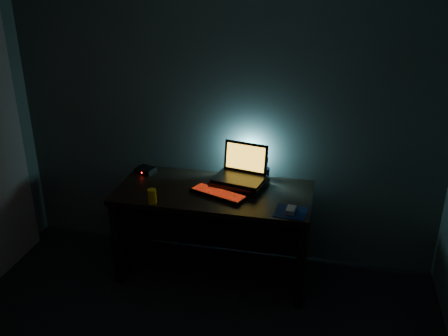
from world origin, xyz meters
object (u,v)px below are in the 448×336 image
object	(u,v)px
mouse	(291,210)
pen_cup	(265,173)
keyboard	(218,194)
juice_glass	(152,196)
router	(146,170)
laptop	(242,170)

from	to	relation	value
mouse	pen_cup	size ratio (longest dim) A/B	1.07
keyboard	mouse	world-z (taller)	mouse
pen_cup	juice_glass	distance (m)	0.95
keyboard	router	distance (m)	0.73
router	mouse	bearing A→B (deg)	-1.92
pen_cup	juice_glass	world-z (taller)	juice_glass
pen_cup	router	bearing A→B (deg)	-174.18
keyboard	juice_glass	distance (m)	0.50
laptop	keyboard	size ratio (longest dim) A/B	0.93
mouse	juice_glass	distance (m)	1.00
keyboard	juice_glass	xyz separation A→B (m)	(-0.44, -0.22, 0.04)
mouse	router	world-z (taller)	router
juice_glass	router	xyz separation A→B (m)	(-0.24, 0.50, -0.03)
keyboard	mouse	xyz separation A→B (m)	(0.56, -0.15, 0.01)
mouse	pen_cup	world-z (taller)	pen_cup
laptop	juice_glass	bearing A→B (deg)	-129.60
mouse	juice_glass	xyz separation A→B (m)	(-1.00, -0.07, 0.03)
mouse	router	bearing A→B (deg)	166.29
pen_cup	router	distance (m)	0.99
router	pen_cup	bearing A→B (deg)	22.86
router	juice_glass	bearing A→B (deg)	-47.45
laptop	pen_cup	xyz separation A→B (m)	(0.17, 0.14, -0.07)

